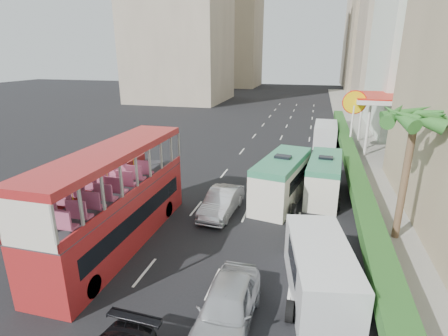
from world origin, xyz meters
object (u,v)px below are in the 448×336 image
(double_decker_bus, at_px, (116,198))
(shell_station, at_px, (385,123))
(minibus_near, at_px, (282,180))
(car_silver_lane_a, at_px, (222,213))
(car_silver_lane_b, at_px, (227,326))
(panel_van_near, at_px, (320,271))
(van_asset, at_px, (284,175))
(panel_van_far, at_px, (325,134))
(minibus_far, at_px, (324,178))
(palm_tree, at_px, (405,179))

(double_decker_bus, height_order, shell_station, shell_station)
(double_decker_bus, height_order, minibus_near, double_decker_bus)
(car_silver_lane_a, distance_m, car_silver_lane_b, 9.28)
(car_silver_lane_a, xyz_separation_m, panel_van_near, (5.74, -6.30, 1.11))
(car_silver_lane_a, bearing_deg, van_asset, 72.98)
(car_silver_lane_b, xyz_separation_m, panel_van_far, (3.65, 28.29, 1.13))
(double_decker_bus, xyz_separation_m, minibus_far, (10.14, 9.12, -1.18))
(double_decker_bus, distance_m, shell_station, 28.02)
(car_silver_lane_b, relative_size, palm_tree, 0.74)
(car_silver_lane_b, xyz_separation_m, panel_van_near, (3.14, 2.61, 1.11))
(double_decker_bus, bearing_deg, van_asset, 60.58)
(car_silver_lane_a, height_order, panel_van_near, panel_van_near)
(minibus_far, bearing_deg, panel_van_near, -87.25)
(double_decker_bus, height_order, van_asset, double_decker_bus)
(van_asset, relative_size, panel_van_near, 0.77)
(double_decker_bus, bearing_deg, minibus_far, 41.96)
(minibus_far, relative_size, palm_tree, 0.95)
(minibus_near, bearing_deg, car_silver_lane_b, -82.58)
(van_asset, xyz_separation_m, palm_tree, (6.61, -8.76, 3.38))
(shell_station, bearing_deg, car_silver_lane_a, -122.93)
(double_decker_bus, relative_size, minibus_far, 1.81)
(minibus_near, relative_size, panel_van_near, 1.21)
(car_silver_lane_b, bearing_deg, van_asset, 88.53)
(car_silver_lane_b, height_order, palm_tree, palm_tree)
(panel_van_far, bearing_deg, shell_station, -9.81)
(car_silver_lane_a, bearing_deg, panel_van_near, -43.98)
(double_decker_bus, height_order, palm_tree, palm_tree)
(panel_van_near, distance_m, panel_van_far, 25.68)
(car_silver_lane_a, bearing_deg, palm_tree, -0.67)
(shell_station, bearing_deg, car_silver_lane_b, -108.76)
(van_asset, xyz_separation_m, minibus_far, (2.95, -3.64, 1.35))
(minibus_near, distance_m, minibus_far, 3.07)
(double_decker_bus, height_order, car_silver_lane_a, double_decker_bus)
(minibus_far, distance_m, shell_station, 15.13)
(shell_station, bearing_deg, double_decker_bus, -124.82)
(palm_tree, bearing_deg, double_decker_bus, -163.84)
(shell_station, bearing_deg, panel_van_far, 168.79)
(car_silver_lane_a, relative_size, minibus_far, 0.76)
(car_silver_lane_a, bearing_deg, panel_van_far, 75.76)
(panel_van_far, bearing_deg, panel_van_near, -89.73)
(double_decker_bus, height_order, panel_van_near, double_decker_bus)
(shell_station, bearing_deg, palm_tree, -96.60)
(van_asset, relative_size, minibus_far, 0.71)
(panel_van_near, xyz_separation_m, shell_station, (6.09, 24.57, 1.64))
(panel_van_far, relative_size, shell_station, 0.70)
(shell_station, bearing_deg, minibus_near, -119.11)
(minibus_near, bearing_deg, car_silver_lane_a, -127.69)
(car_silver_lane_a, distance_m, minibus_near, 4.64)
(minibus_near, relative_size, minibus_far, 1.10)
(panel_van_near, xyz_separation_m, panel_van_far, (0.51, 25.67, 0.02))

